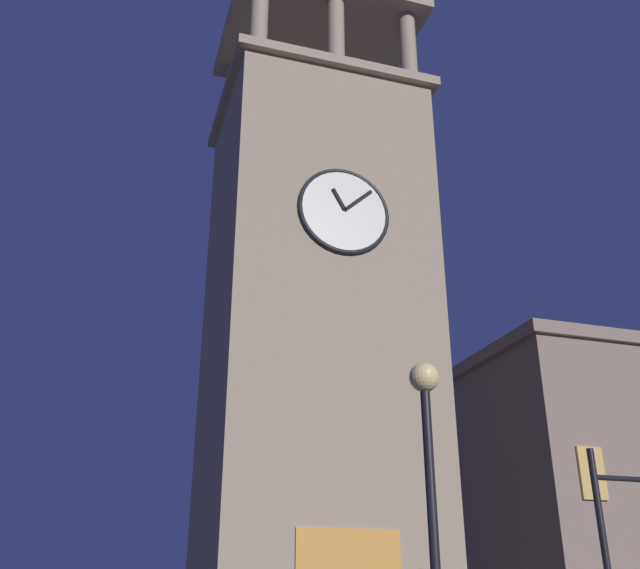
{
  "coord_description": "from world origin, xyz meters",
  "views": [
    {
      "loc": [
        6.62,
        20.46,
        2.07
      ],
      "look_at": [
        -0.94,
        -3.75,
        13.16
      ],
      "focal_mm": 40.64,
      "sensor_mm": 36.0,
      "label": 1
    }
  ],
  "objects": [
    {
      "name": "clocktower",
      "position": [
        -0.79,
        -3.73,
        11.09
      ],
      "size": [
        8.17,
        7.07,
        28.22
      ],
      "color": "gray",
      "rests_on": "ground_plane"
    },
    {
      "name": "street_lamp",
      "position": [
        2.11,
        11.14,
        3.67
      ],
      "size": [
        0.44,
        0.44,
        5.28
      ],
      "color": "black",
      "rests_on": "ground_plane"
    }
  ]
}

